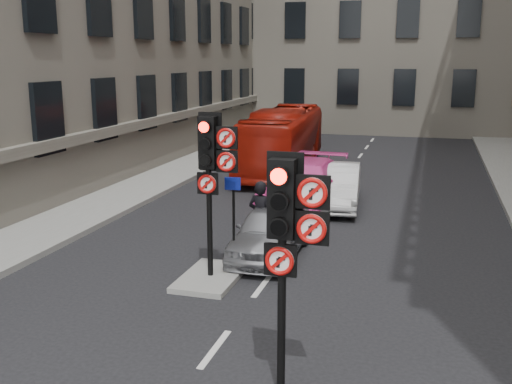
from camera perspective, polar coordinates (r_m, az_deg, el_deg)
The scene contains 11 objects.
pavement_left at distance 21.97m, azimuth -12.62°, elevation -0.02°, with size 3.00×50.00×0.16m, color gray.
centre_island at distance 13.42m, azimuth -4.35°, elevation -8.10°, with size 1.20×2.00×0.12m, color gray.
signal_near at distance 8.23m, azimuth 3.11°, elevation -3.15°, with size 0.91×0.40×3.58m.
signal_far at distance 12.69m, azimuth -4.19°, elevation 3.06°, with size 0.91×0.40×3.58m.
car_silver at distance 14.80m, azimuth 1.42°, elevation -3.67°, with size 1.52×3.79×1.29m, color #939499.
car_white at distance 19.81m, azimuth 7.65°, elevation 0.60°, with size 1.47×4.20×1.39m, color silver.
car_pink at distance 19.59m, azimuth 4.64°, elevation 0.73°, with size 2.12×5.22×1.52m, color #E7449E.
bus_red at distance 25.85m, azimuth 2.57°, elevation 4.98°, with size 2.23×9.53×2.66m, color #9A160B.
motorcycle at distance 15.46m, azimuth 0.70°, elevation -3.58°, with size 0.45×1.60×0.96m, color black.
motorcyclist at distance 14.99m, azimuth 0.45°, elevation -2.37°, with size 0.67×0.44×1.83m, color black.
info_sign at distance 13.56m, azimuth -2.17°, elevation -1.63°, with size 0.36×0.13×2.08m.
Camera 1 is at (3.28, -6.71, 4.84)m, focal length 42.00 mm.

